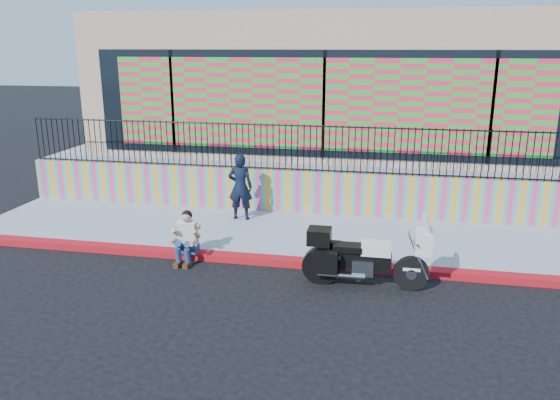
# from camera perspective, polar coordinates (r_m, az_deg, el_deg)

# --- Properties ---
(ground) EXTENTS (90.00, 90.00, 0.00)m
(ground) POSITION_cam_1_polar(r_m,az_deg,el_deg) (11.27, 1.80, -6.89)
(ground) COLOR black
(ground) RESTS_ON ground
(red_curb) EXTENTS (16.00, 0.30, 0.15)m
(red_curb) POSITION_cam_1_polar(r_m,az_deg,el_deg) (11.24, 1.80, -6.53)
(red_curb) COLOR maroon
(red_curb) RESTS_ON ground
(sidewalk) EXTENTS (16.00, 3.00, 0.15)m
(sidewalk) POSITION_cam_1_polar(r_m,az_deg,el_deg) (12.77, 3.02, -3.75)
(sidewalk) COLOR #8E96AA
(sidewalk) RESTS_ON ground
(mural_wall) EXTENTS (16.00, 0.20, 1.10)m
(mural_wall) POSITION_cam_1_polar(r_m,az_deg,el_deg) (14.10, 3.99, 0.79)
(mural_wall) COLOR #E03B78
(mural_wall) RESTS_ON sidewalk
(metal_fence) EXTENTS (15.80, 0.04, 1.20)m
(metal_fence) POSITION_cam_1_polar(r_m,az_deg,el_deg) (13.84, 4.08, 5.39)
(metal_fence) COLOR black
(metal_fence) RESTS_ON mural_wall
(elevated_platform) EXTENTS (16.00, 10.00, 1.25)m
(elevated_platform) POSITION_cam_1_polar(r_m,az_deg,el_deg) (19.05, 5.95, 4.50)
(elevated_platform) COLOR #8E96AA
(elevated_platform) RESTS_ON ground
(storefront_building) EXTENTS (14.00, 8.06, 4.00)m
(storefront_building) POSITION_cam_1_polar(r_m,az_deg,el_deg) (18.50, 6.12, 12.36)
(storefront_building) COLOR tan
(storefront_building) RESTS_ON elevated_platform
(police_motorcycle) EXTENTS (2.31, 0.76, 1.44)m
(police_motorcycle) POSITION_cam_1_polar(r_m,az_deg,el_deg) (10.28, 8.74, -5.77)
(police_motorcycle) COLOR black
(police_motorcycle) RESTS_ON ground
(police_officer) EXTENTS (0.63, 0.44, 1.66)m
(police_officer) POSITION_cam_1_polar(r_m,az_deg,el_deg) (13.54, -4.17, 1.39)
(police_officer) COLOR black
(police_officer) RESTS_ON sidewalk
(seated_man) EXTENTS (0.54, 0.71, 1.06)m
(seated_man) POSITION_cam_1_polar(r_m,az_deg,el_deg) (11.45, -9.82, -4.33)
(seated_man) COLOR navy
(seated_man) RESTS_ON ground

